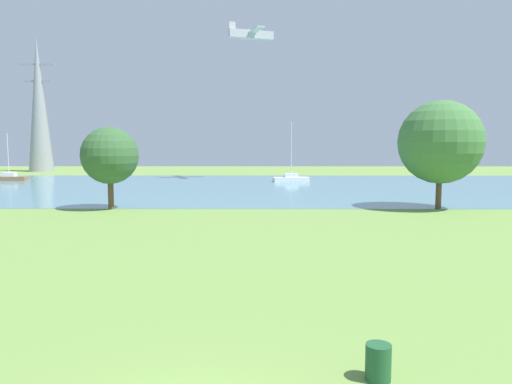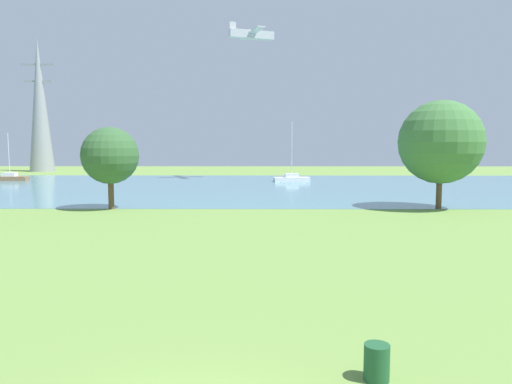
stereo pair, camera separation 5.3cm
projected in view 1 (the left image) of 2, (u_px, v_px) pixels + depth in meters
name	position (u px, v px, depth m)	size (l,w,h in m)	color
ground_plane	(238.00, 226.00, 30.07)	(160.00, 160.00, 0.00)	olive
litter_bin	(378.00, 362.00, 10.51)	(0.56, 0.56, 0.80)	#1E512D
water_surface	(248.00, 187.00, 57.93)	(140.00, 40.00, 0.02)	teal
sailboat_brown	(9.00, 177.00, 66.93)	(4.85, 1.67, 6.56)	brown
sailboat_white	(291.00, 178.00, 65.13)	(4.97, 2.22, 8.06)	white
tree_mid_shore	(110.00, 156.00, 37.60)	(4.44, 4.44, 6.43)	brown
tree_west_near	(441.00, 142.00, 37.70)	(6.51, 6.51, 8.51)	brown
electricity_pylon	(39.00, 105.00, 88.46)	(6.40, 4.40, 24.33)	gray
light_aircraft	(251.00, 34.00, 67.52)	(6.40, 8.29, 2.10)	silver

